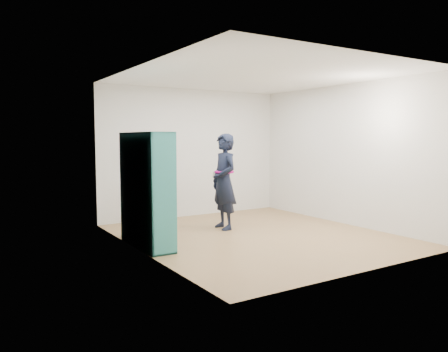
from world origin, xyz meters
TOP-DOWN VIEW (x-y plane):
  - floor at (0.00, 0.00)m, footprint 4.50×4.50m
  - ceiling at (0.00, 0.00)m, footprint 4.50×4.50m
  - wall_left at (-2.00, 0.00)m, footprint 0.02×4.50m
  - wall_right at (2.00, 0.00)m, footprint 0.02×4.50m
  - wall_back at (0.00, 2.25)m, footprint 4.00×0.02m
  - wall_front at (0.00, -2.25)m, footprint 4.00×0.02m
  - bookshelf at (-1.83, 0.32)m, footprint 0.37×1.27m
  - person at (-0.17, 0.77)m, footprint 0.44×0.64m
  - smartphone at (-0.32, 0.87)m, footprint 0.02×0.08m

SIDE VIEW (x-z plane):
  - floor at x=0.00m, z-range 0.00..0.00m
  - bookshelf at x=-1.83m, z-range -0.01..1.68m
  - person at x=-0.17m, z-range 0.00..1.69m
  - smartphone at x=-0.32m, z-range 0.89..1.02m
  - wall_left at x=-2.00m, z-range 0.00..2.60m
  - wall_right at x=2.00m, z-range 0.00..2.60m
  - wall_back at x=0.00m, z-range 0.00..2.60m
  - wall_front at x=0.00m, z-range 0.00..2.60m
  - ceiling at x=0.00m, z-range 2.60..2.60m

